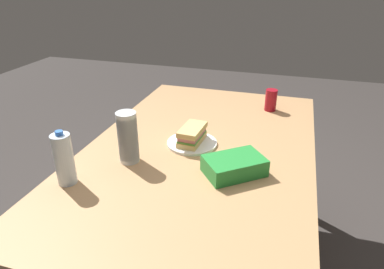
{
  "coord_description": "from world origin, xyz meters",
  "views": [
    {
      "loc": [
        1.33,
        0.37,
        1.51
      ],
      "look_at": [
        -0.03,
        -0.04,
        0.82
      ],
      "focal_mm": 32.18,
      "sensor_mm": 36.0,
      "label": 1
    }
  ],
  "objects_px": {
    "plastic_cup_stack": "(128,137)",
    "chip_bag": "(234,166)",
    "water_bottle_tall": "(64,159)",
    "dining_table": "(199,164)",
    "soda_can_red": "(271,100)",
    "paper_plate": "(192,143)",
    "sandwich": "(192,134)"
  },
  "relations": [
    {
      "from": "paper_plate",
      "to": "dining_table",
      "type": "bearing_deg",
      "value": 60.28
    },
    {
      "from": "dining_table",
      "to": "water_bottle_tall",
      "type": "xyz_separation_m",
      "value": [
        0.41,
        -0.41,
        0.19
      ]
    },
    {
      "from": "dining_table",
      "to": "plastic_cup_stack",
      "type": "xyz_separation_m",
      "value": [
        0.2,
        -0.25,
        0.2
      ]
    },
    {
      "from": "water_bottle_tall",
      "to": "plastic_cup_stack",
      "type": "bearing_deg",
      "value": 144.55
    },
    {
      "from": "plastic_cup_stack",
      "to": "chip_bag",
      "type": "bearing_deg",
      "value": 93.84
    },
    {
      "from": "sandwich",
      "to": "dining_table",
      "type": "bearing_deg",
      "value": 63.38
    },
    {
      "from": "dining_table",
      "to": "water_bottle_tall",
      "type": "relative_size",
      "value": 7.53
    },
    {
      "from": "soda_can_red",
      "to": "chip_bag",
      "type": "bearing_deg",
      "value": -5.9
    },
    {
      "from": "sandwich",
      "to": "chip_bag",
      "type": "height_order",
      "value": "sandwich"
    },
    {
      "from": "dining_table",
      "to": "plastic_cup_stack",
      "type": "height_order",
      "value": "plastic_cup_stack"
    },
    {
      "from": "sandwich",
      "to": "chip_bag",
      "type": "xyz_separation_m",
      "value": [
        0.19,
        0.23,
        -0.02
      ]
    },
    {
      "from": "paper_plate",
      "to": "chip_bag",
      "type": "bearing_deg",
      "value": 50.62
    },
    {
      "from": "dining_table",
      "to": "chip_bag",
      "type": "distance_m",
      "value": 0.28
    },
    {
      "from": "sandwich",
      "to": "plastic_cup_stack",
      "type": "bearing_deg",
      "value": -44.3
    },
    {
      "from": "paper_plate",
      "to": "plastic_cup_stack",
      "type": "xyz_separation_m",
      "value": [
        0.22,
        -0.21,
        0.1
      ]
    },
    {
      "from": "soda_can_red",
      "to": "chip_bag",
      "type": "height_order",
      "value": "soda_can_red"
    },
    {
      "from": "dining_table",
      "to": "paper_plate",
      "type": "bearing_deg",
      "value": -119.72
    },
    {
      "from": "soda_can_red",
      "to": "plastic_cup_stack",
      "type": "xyz_separation_m",
      "value": [
        0.76,
        -0.52,
        0.05
      ]
    },
    {
      "from": "soda_can_red",
      "to": "water_bottle_tall",
      "type": "bearing_deg",
      "value": -34.66
    },
    {
      "from": "soda_can_red",
      "to": "sandwich",
      "type": "bearing_deg",
      "value": -29.62
    },
    {
      "from": "dining_table",
      "to": "water_bottle_tall",
      "type": "bearing_deg",
      "value": -44.7
    },
    {
      "from": "sandwich",
      "to": "water_bottle_tall",
      "type": "bearing_deg",
      "value": -40.16
    },
    {
      "from": "paper_plate",
      "to": "soda_can_red",
      "type": "bearing_deg",
      "value": 150.07
    },
    {
      "from": "chip_bag",
      "to": "sandwich",
      "type": "bearing_deg",
      "value": 102.36
    },
    {
      "from": "paper_plate",
      "to": "sandwich",
      "type": "distance_m",
      "value": 0.05
    },
    {
      "from": "dining_table",
      "to": "soda_can_red",
      "type": "distance_m",
      "value": 0.64
    },
    {
      "from": "chip_bag",
      "to": "plastic_cup_stack",
      "type": "xyz_separation_m",
      "value": [
        0.03,
        -0.44,
        0.08
      ]
    },
    {
      "from": "paper_plate",
      "to": "sandwich",
      "type": "bearing_deg",
      "value": 22.68
    },
    {
      "from": "sandwich",
      "to": "water_bottle_tall",
      "type": "relative_size",
      "value": 0.86
    },
    {
      "from": "water_bottle_tall",
      "to": "plastic_cup_stack",
      "type": "relative_size",
      "value": 0.99
    },
    {
      "from": "soda_can_red",
      "to": "plastic_cup_stack",
      "type": "relative_size",
      "value": 0.55
    },
    {
      "from": "dining_table",
      "to": "soda_can_red",
      "type": "bearing_deg",
      "value": 154.75
    }
  ]
}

